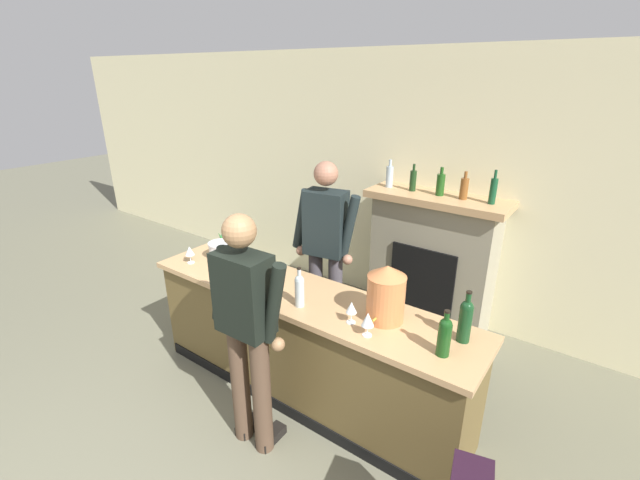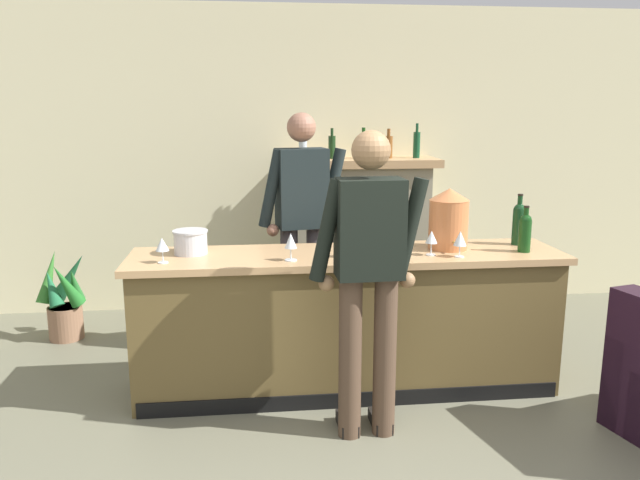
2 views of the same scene
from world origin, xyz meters
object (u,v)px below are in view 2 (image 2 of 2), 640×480
object	(u,v)px
person_bartender	(302,224)
wine_glass_by_dispenser	(431,238)
fireplace_stone	(360,234)
wine_glass_near_bucket	(460,239)
person_customer	(369,273)
potted_plant_corner	(64,299)
wine_glass_back_row	(162,245)
wine_glass_front_left	(291,242)
wine_bottle_riesling_slim	(525,231)
wine_bottle_rose_blush	(367,237)
wine_bottle_merlot_tall	(519,222)
ice_bucket_steel	(191,242)
copper_dispenser	(449,219)

from	to	relation	value
person_bartender	wine_glass_by_dispenser	xyz separation A→B (m)	(0.75, -0.76, 0.03)
fireplace_stone	person_bartender	world-z (taller)	person_bartender
fireplace_stone	wine_glass_near_bucket	xyz separation A→B (m)	(0.30, -1.84, 0.33)
fireplace_stone	person_customer	distance (m)	2.30
potted_plant_corner	wine_glass_near_bucket	bearing A→B (deg)	-25.85
person_bartender	wine_glass_by_dispenser	size ratio (longest dim) A/B	11.53
wine_glass_back_row	person_customer	bearing A→B (deg)	-22.01
wine_glass_near_bucket	wine_glass_front_left	bearing A→B (deg)	178.51
wine_glass_near_bucket	wine_glass_by_dispenser	size ratio (longest dim) A/B	1.05
person_customer	wine_glass_front_left	xyz separation A→B (m)	(-0.40, 0.45, 0.09)
wine_bottle_riesling_slim	wine_glass_front_left	bearing A→B (deg)	-177.55
wine_bottle_rose_blush	wine_glass_near_bucket	world-z (taller)	wine_bottle_rose_blush
wine_bottle_merlot_tall	wine_glass_back_row	bearing A→B (deg)	-173.85
wine_bottle_riesling_slim	wine_glass_by_dispenser	world-z (taller)	wine_bottle_riesling_slim
wine_glass_near_bucket	ice_bucket_steel	bearing A→B (deg)	170.54
fireplace_stone	ice_bucket_steel	world-z (taller)	fireplace_stone
person_bartender	wine_bottle_merlot_tall	bearing A→B (deg)	-20.07
person_bartender	wine_bottle_riesling_slim	xyz separation A→B (m)	(1.38, -0.74, 0.06)
fireplace_stone	wine_glass_by_dispenser	world-z (taller)	fireplace_stone
wine_glass_front_left	wine_glass_back_row	world-z (taller)	wine_glass_front_left
potted_plant_corner	wine_glass_front_left	world-z (taller)	wine_glass_front_left
potted_plant_corner	person_bartender	bearing A→B (deg)	-15.76
ice_bucket_steel	wine_bottle_merlot_tall	xyz separation A→B (m)	(2.19, 0.03, 0.08)
wine_bottle_merlot_tall	wine_glass_near_bucket	distance (m)	0.60
fireplace_stone	wine_glass_by_dispenser	xyz separation A→B (m)	(0.14, -1.77, 0.33)
potted_plant_corner	wine_glass_near_bucket	distance (m)	3.21
person_customer	wine_glass_back_row	xyz separation A→B (m)	(-1.17, 0.47, 0.08)
wine_bottle_merlot_tall	person_bartender	bearing A→B (deg)	159.93
wine_glass_back_row	wine_glass_by_dispenser	world-z (taller)	wine_glass_by_dispenser
ice_bucket_steel	wine_glass_near_bucket	xyz separation A→B (m)	(1.68, -0.28, 0.04)
person_bartender	copper_dispenser	xyz separation A→B (m)	(0.92, -0.59, 0.13)
person_customer	wine_bottle_riesling_slim	world-z (taller)	person_customer
person_bartender	wine_bottle_riesling_slim	world-z (taller)	person_bartender
person_customer	wine_glass_by_dispenser	distance (m)	0.70
person_customer	wine_bottle_merlot_tall	distance (m)	1.38
copper_dispenser	wine_glass_near_bucket	bearing A→B (deg)	-89.64
fireplace_stone	wine_glass_near_bucket	distance (m)	1.89
person_bartender	copper_dispenser	size ratio (longest dim) A/B	4.52
wine_bottle_rose_blush	person_customer	bearing A→B (deg)	-99.40
person_bartender	wine_glass_near_bucket	size ratio (longest dim) A/B	10.97
potted_plant_corner	wine_bottle_merlot_tall	xyz separation A→B (m)	(3.33, -1.06, 0.76)
wine_bottle_rose_blush	wine_bottle_merlot_tall	size ratio (longest dim) A/B	0.87
ice_bucket_steel	wine_glass_by_dispenser	xyz separation A→B (m)	(1.52, -0.21, 0.03)
wine_bottle_riesling_slim	copper_dispenser	bearing A→B (deg)	162.81
fireplace_stone	person_customer	bearing A→B (deg)	-99.01
fireplace_stone	wine_bottle_merlot_tall	bearing A→B (deg)	-62.02
person_bartender	wine_glass_near_bucket	world-z (taller)	person_bartender
person_customer	ice_bucket_steel	distance (m)	1.24
wine_glass_near_bucket	wine_glass_by_dispenser	bearing A→B (deg)	157.96
wine_bottle_merlot_tall	wine_glass_near_bucket	bearing A→B (deg)	-149.23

